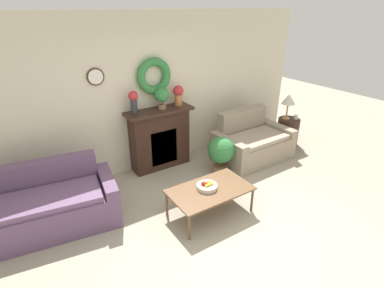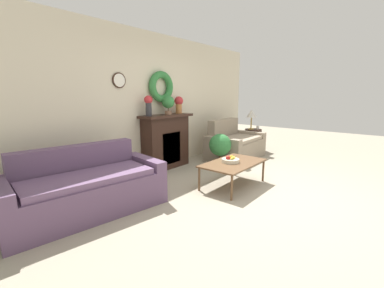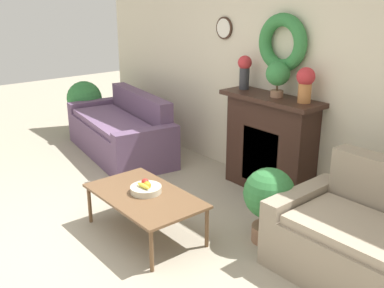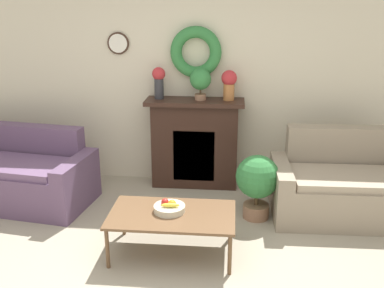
{
  "view_description": "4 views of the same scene",
  "coord_description": "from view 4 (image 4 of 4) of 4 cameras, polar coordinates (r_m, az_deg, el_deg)",
  "views": [
    {
      "loc": [
        -2.07,
        -2.21,
        2.75
      ],
      "look_at": [
        0.32,
        1.47,
        0.7
      ],
      "focal_mm": 28.0,
      "sensor_mm": 36.0,
      "label": 1
    },
    {
      "loc": [
        -3.56,
        -1.48,
        1.53
      ],
      "look_at": [
        -0.26,
        1.24,
        0.69
      ],
      "focal_mm": 24.0,
      "sensor_mm": 36.0,
      "label": 2
    },
    {
      "loc": [
        3.25,
        -1.44,
        2.2
      ],
      "look_at": [
        0.07,
        1.17,
        0.78
      ],
      "focal_mm": 42.0,
      "sensor_mm": 36.0,
      "label": 3
    },
    {
      "loc": [
        0.59,
        -3.06,
        2.3
      ],
      "look_at": [
        0.19,
        1.17,
        0.9
      ],
      "focal_mm": 42.0,
      "sensor_mm": 36.0,
      "label": 4
    }
  ],
  "objects": [
    {
      "name": "wall_back",
      "position": [
        5.63,
        -0.72,
        8.65
      ],
      "size": [
        6.8,
        0.2,
        2.7
      ],
      "color": "beige",
      "rests_on": "ground_plane"
    },
    {
      "name": "vase_on_mantel_right",
      "position": [
        5.41,
        4.73,
        7.74
      ],
      "size": [
        0.19,
        0.19,
        0.36
      ],
      "color": "#AD6B38",
      "rests_on": "fireplace"
    },
    {
      "name": "vase_on_mantel_left",
      "position": [
        5.48,
        -4.23,
        8.06
      ],
      "size": [
        0.16,
        0.16,
        0.38
      ],
      "color": "#2D2D33",
      "rests_on": "fireplace"
    },
    {
      "name": "fruit_bowl",
      "position": [
        4.18,
        -2.89,
        -8.07
      ],
      "size": [
        0.29,
        0.29,
        0.12
      ],
      "color": "beige",
      "rests_on": "coffee_table"
    },
    {
      "name": "potted_plant_floor_by_loveseat",
      "position": [
        4.85,
        8.3,
        -4.6
      ],
      "size": [
        0.47,
        0.47,
        0.71
      ],
      "color": "#8E664C",
      "rests_on": "ground_plane"
    },
    {
      "name": "couch_left",
      "position": [
        5.68,
        -22.19,
        -3.69
      ],
      "size": [
        2.04,
        1.13,
        0.85
      ],
      "rotation": [
        0.0,
        0.0,
        -0.15
      ],
      "color": "#604766",
      "rests_on": "ground_plane"
    },
    {
      "name": "fireplace",
      "position": [
        5.61,
        0.37,
        0.18
      ],
      "size": [
        1.19,
        0.41,
        1.11
      ],
      "color": "#331E16",
      "rests_on": "ground_plane"
    },
    {
      "name": "potted_plant_on_mantel",
      "position": [
        5.4,
        1.08,
        8.07
      ],
      "size": [
        0.26,
        0.26,
        0.38
      ],
      "color": "#8E664C",
      "rests_on": "fireplace"
    },
    {
      "name": "loveseat_right",
      "position": [
        5.19,
        18.14,
        -5.23
      ],
      "size": [
        1.46,
        0.94,
        0.92
      ],
      "rotation": [
        0.0,
        0.0,
        0.02
      ],
      "color": "gray",
      "rests_on": "ground_plane"
    },
    {
      "name": "coffee_table",
      "position": [
        4.18,
        -2.54,
        -9.18
      ],
      "size": [
        1.15,
        0.68,
        0.41
      ],
      "color": "brown",
      "rests_on": "ground_plane"
    }
  ]
}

